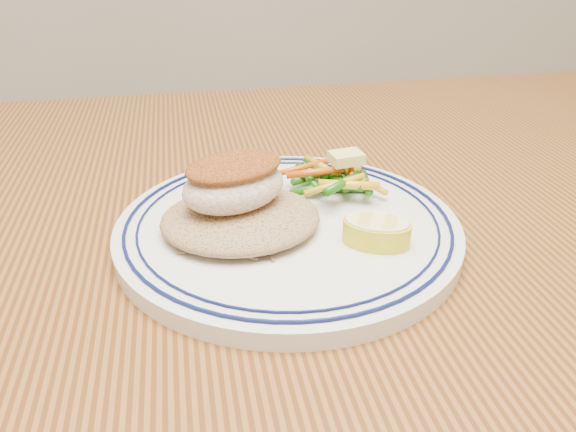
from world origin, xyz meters
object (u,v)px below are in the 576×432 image
at_px(fish_fillet, 234,181).
at_px(vegetable_pile, 334,177).
at_px(rice_pilaf, 241,215).
at_px(lemon_wedge, 377,230).
at_px(plate, 288,227).
at_px(dining_table, 293,317).

distance_m(fish_fillet, vegetable_pile, 0.11).
height_order(rice_pilaf, lemon_wedge, rice_pilaf).
bearing_deg(plate, dining_table, 57.37).
height_order(rice_pilaf, vegetable_pile, vegetable_pile).
bearing_deg(fish_fillet, rice_pilaf, -59.95).
relative_size(rice_pilaf, lemon_wedge, 1.97).
bearing_deg(vegetable_pile, dining_table, -139.62).
height_order(dining_table, rice_pilaf, rice_pilaf).
relative_size(dining_table, lemon_wedge, 22.68).
bearing_deg(rice_pilaf, fish_fillet, 120.05).
distance_m(fish_fillet, lemon_wedge, 0.12).
distance_m(dining_table, vegetable_pile, 0.14).
xyz_separation_m(fish_fillet, vegetable_pile, (0.10, 0.05, -0.03)).
xyz_separation_m(plate, rice_pilaf, (-0.04, -0.00, 0.02)).
xyz_separation_m(rice_pilaf, lemon_wedge, (0.10, -0.04, -0.00)).
xyz_separation_m(dining_table, lemon_wedge, (0.05, -0.06, 0.12)).
xyz_separation_m(vegetable_pile, lemon_wedge, (0.01, -0.10, -0.00)).
bearing_deg(plate, rice_pilaf, -173.19).
bearing_deg(lemon_wedge, plate, 140.99).
xyz_separation_m(plate, vegetable_pile, (0.05, 0.05, 0.02)).
bearing_deg(vegetable_pile, lemon_wedge, -86.18).
xyz_separation_m(dining_table, fish_fillet, (-0.05, -0.01, 0.15)).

